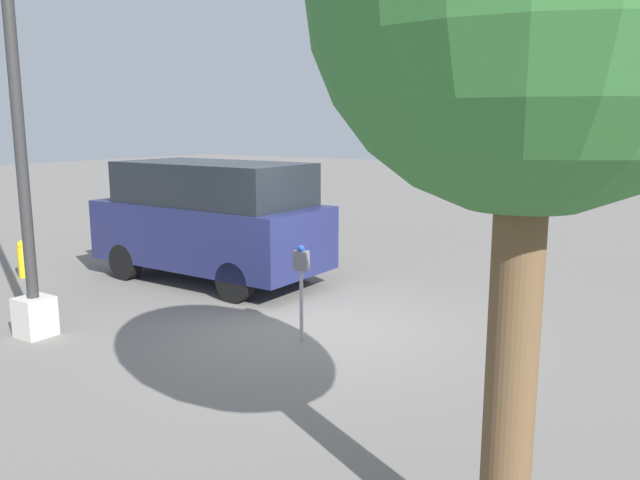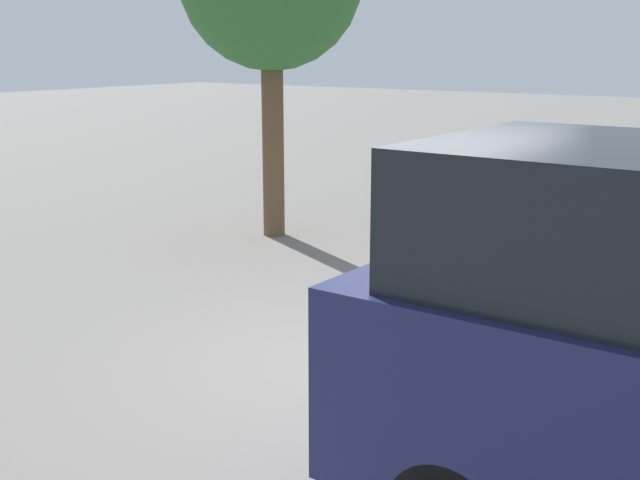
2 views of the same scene
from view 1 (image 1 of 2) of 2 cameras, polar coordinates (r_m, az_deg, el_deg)
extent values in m
plane|color=slate|center=(9.11, -1.23, -7.97)|extent=(80.00, 80.00, 0.00)
cylinder|color=#9E9EA3|center=(8.37, -1.71, -6.09)|extent=(0.05, 0.05, 0.99)
cube|color=slate|center=(8.22, -1.73, -1.89)|extent=(0.22, 0.15, 0.26)
sphere|color=navy|center=(8.18, -1.74, -0.85)|extent=(0.11, 0.11, 0.11)
cube|color=beige|center=(9.53, -24.62, -6.38)|extent=(0.44, 0.44, 0.55)
cylinder|color=#2D2D2D|center=(9.21, -26.29, 14.66)|extent=(0.15, 0.15, 6.34)
cube|color=navy|center=(11.80, -10.04, 0.64)|extent=(4.48, 2.03, 1.12)
cube|color=black|center=(11.60, -9.79, 5.16)|extent=(3.59, 1.86, 0.76)
cube|color=orange|center=(13.07, -18.80, -0.64)|extent=(0.08, 0.12, 0.20)
cylinder|color=black|center=(12.35, -17.35, -1.89)|extent=(0.69, 0.25, 0.68)
cylinder|color=black|center=(13.46, -11.63, -0.64)|extent=(0.69, 0.25, 0.68)
cylinder|color=black|center=(10.37, -7.76, -3.80)|extent=(0.69, 0.25, 0.68)
cylinder|color=black|center=(11.67, -2.12, -2.11)|extent=(0.69, 0.25, 0.68)
cylinder|color=brown|center=(4.08, 17.07, -11.73)|extent=(0.31, 0.31, 2.74)
cylinder|color=gold|center=(13.24, -25.51, -1.85)|extent=(0.19, 0.19, 0.59)
sphere|color=gold|center=(13.18, -25.63, -0.40)|extent=(0.17, 0.17, 0.17)
camera|label=2|loc=(15.08, 0.56, 9.80)|focal=45.00mm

